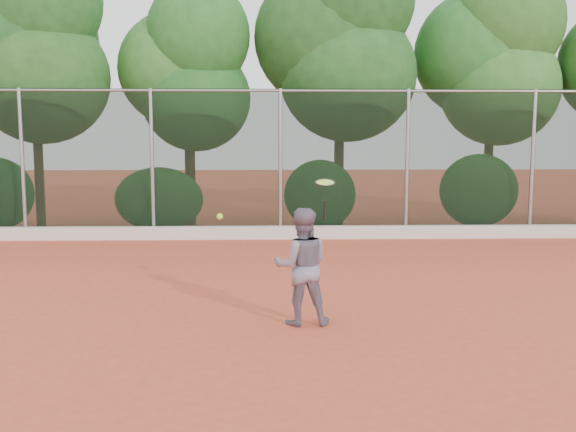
{
  "coord_description": "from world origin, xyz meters",
  "views": [
    {
      "loc": [
        -0.27,
        -8.1,
        2.36
      ],
      "look_at": [
        0.0,
        1.0,
        1.25
      ],
      "focal_mm": 40.0,
      "sensor_mm": 36.0,
      "label": 1
    }
  ],
  "objects": [
    {
      "name": "ground",
      "position": [
        0.0,
        0.0,
        0.0
      ],
      "size": [
        80.0,
        80.0,
        0.0
      ],
      "primitive_type": "plane",
      "color": "#CB4C30",
      "rests_on": "ground"
    },
    {
      "name": "concrete_curb",
      "position": [
        0.0,
        6.82,
        0.15
      ],
      "size": [
        24.0,
        0.2,
        0.3
      ],
      "primitive_type": "cube",
      "color": "silver",
      "rests_on": "ground"
    },
    {
      "name": "tennis_player",
      "position": [
        0.14,
        -0.14,
        0.75
      ],
      "size": [
        0.74,
        0.59,
        1.49
      ],
      "primitive_type": "imported",
      "rotation": [
        0.0,
        0.0,
        3.18
      ],
      "color": "slate",
      "rests_on": "ground"
    },
    {
      "name": "chainlink_fence",
      "position": [
        -0.0,
        7.0,
        1.86
      ],
      "size": [
        24.09,
        0.09,
        3.5
      ],
      "color": "black",
      "rests_on": "ground"
    },
    {
      "name": "foliage_backdrop",
      "position": [
        -0.55,
        8.98,
        4.4
      ],
      "size": [
        23.7,
        3.63,
        7.55
      ],
      "color": "#3E2918",
      "rests_on": "ground"
    },
    {
      "name": "tennis_racket",
      "position": [
        0.43,
        -0.18,
        1.77
      ],
      "size": [
        0.27,
        0.27,
        0.53
      ],
      "color": "black",
      "rests_on": "ground"
    },
    {
      "name": "tennis_ball_in_flight",
      "position": [
        -0.84,
        -0.73,
        1.46
      ],
      "size": [
        0.07,
        0.07,
        0.07
      ],
      "color": "#DEF136",
      "rests_on": "ground"
    }
  ]
}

